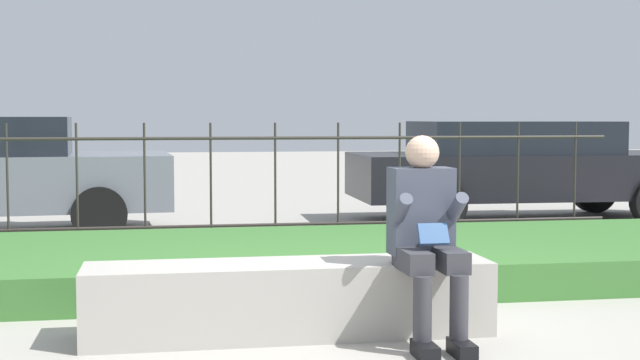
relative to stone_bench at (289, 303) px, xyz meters
The scene contains 6 objects.
ground_plane 0.42m from the stone_bench, ahead, with size 60.00×60.00×0.00m, color #A8A399.
stone_bench is the anchor object (origin of this frame).
person_seated_reader 0.98m from the stone_bench, 20.87° to the right, with size 0.42×0.73×1.26m.
grass_berm 2.04m from the stone_bench, 79.73° to the left, with size 9.29×2.61×0.29m.
iron_fence 3.68m from the stone_bench, 84.28° to the left, with size 7.29×0.03×1.32m.
car_parked_right 6.91m from the stone_bench, 55.44° to the left, with size 4.58×1.99×1.32m.
Camera 1 is at (-1.13, -5.49, 1.37)m, focal length 50.00 mm.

